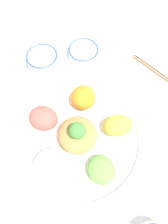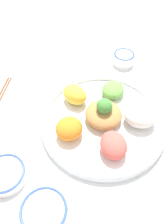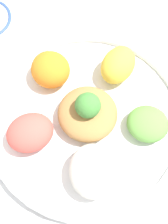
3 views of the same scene
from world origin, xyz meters
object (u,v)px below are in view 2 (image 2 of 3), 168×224
(rice_bowl_blue, at_px, (124,58))
(serving_spoon_extra, at_px, (75,53))
(sauce_bowl_far, at_px, (5,174))
(rice_bowl_plain, at_px, (44,212))
(salad_platter, at_px, (102,118))

(rice_bowl_blue, distance_m, serving_spoon_extra, 0.21)
(sauce_bowl_far, relative_size, serving_spoon_extra, 0.88)
(rice_bowl_plain, distance_m, serving_spoon_extra, 0.64)
(rice_bowl_plain, bearing_deg, salad_platter, 170.86)
(rice_bowl_plain, xyz_separation_m, serving_spoon_extra, (-0.62, -0.16, -0.02))
(salad_platter, distance_m, rice_bowl_plain, 0.31)
(salad_platter, xyz_separation_m, serving_spoon_extra, (-0.31, -0.21, -0.02))
(salad_platter, height_order, rice_bowl_plain, salad_platter)
(rice_bowl_blue, relative_size, serving_spoon_extra, 0.65)
(rice_bowl_blue, bearing_deg, salad_platter, 1.07)
(salad_platter, relative_size, sauce_bowl_far, 3.54)
(salad_platter, bearing_deg, sauce_bowl_far, -36.48)
(rice_bowl_blue, xyz_separation_m, sauce_bowl_far, (0.57, -0.18, -0.01))
(rice_bowl_blue, bearing_deg, serving_spoon_extra, -89.61)
(rice_bowl_plain, relative_size, serving_spoon_extra, 0.88)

